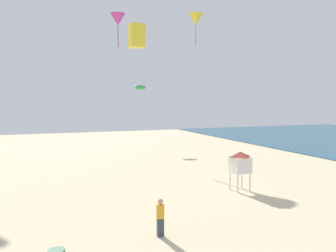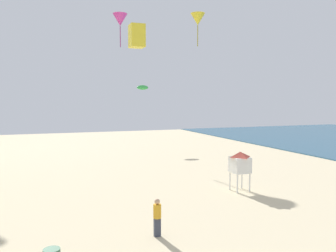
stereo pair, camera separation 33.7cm
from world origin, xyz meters
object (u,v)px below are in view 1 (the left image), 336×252
kite_flyer (160,215)px  kite_yellow_box (136,36)px  kite_magenta_delta (118,20)px  kite_yellow_delta (196,19)px  lifeguard_stand (240,162)px  kite_green_parafoil (140,87)px

kite_flyer → kite_yellow_box: size_ratio=1.00×
kite_magenta_delta → kite_yellow_delta: bearing=-32.0°
kite_flyer → lifeguard_stand: size_ratio=0.64×
kite_flyer → lifeguard_stand: bearing=15.4°
kite_yellow_box → kite_green_parafoil: size_ratio=1.10×
kite_magenta_delta → kite_flyer: bearing=-99.3°
kite_yellow_delta → kite_yellow_box: size_ratio=2.27×
kite_green_parafoil → lifeguard_stand: bearing=-90.7°
kite_magenta_delta → kite_yellow_box: bearing=-98.3°
kite_yellow_box → kite_magenta_delta: bearing=81.7°
kite_flyer → kite_magenta_delta: size_ratio=0.41×
kite_yellow_delta → kite_green_parafoil: kite_yellow_delta is taller
lifeguard_stand → kite_green_parafoil: 24.19m
kite_flyer → kite_magenta_delta: 31.47m
kite_yellow_delta → kite_yellow_box: bearing=-131.6°
kite_magenta_delta → kite_green_parafoil: kite_magenta_delta is taller
lifeguard_stand → kite_magenta_delta: (-2.80, 22.37, 13.69)m
kite_magenta_delta → kite_green_parafoil: 8.65m
lifeguard_stand → kite_yellow_box: bearing=132.6°
kite_yellow_box → kite_magenta_delta: size_ratio=0.41×
lifeguard_stand → kite_green_parafoil: bearing=89.4°
kite_yellow_box → kite_green_parafoil: bearing=72.8°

